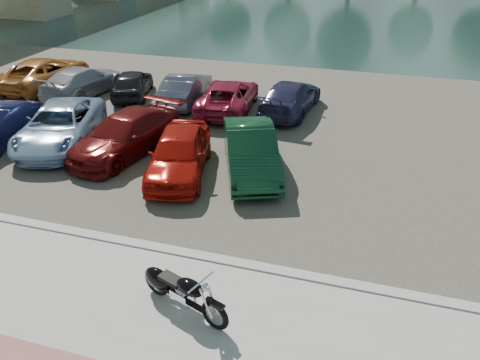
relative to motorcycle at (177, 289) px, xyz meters
name	(u,v)px	position (x,y,z in m)	size (l,w,h in m)	color
ground	(217,327)	(0.98, -0.27, -0.56)	(200.00, 200.00, 0.00)	#595447
kerb	(244,265)	(0.98, 1.73, -0.49)	(60.00, 0.30, 0.14)	#A19E98
parking_lot	(306,129)	(0.98, 10.73, -0.54)	(60.00, 18.00, 0.04)	#3E3932
river	(359,13)	(0.98, 39.73, -0.56)	(120.00, 40.00, 0.00)	#1B3131
motorcycle	(177,289)	(0.00, 0.00, 0.00)	(2.24, 1.07, 1.05)	black
car_2	(60,125)	(-7.56, 6.70, 0.19)	(2.36, 5.13, 1.42)	#89A7C8
car_3	(125,134)	(-4.86, 6.68, 0.18)	(1.97, 4.85, 1.41)	#5E0E0D
car_4	(179,153)	(-2.39, 5.74, 0.22)	(1.75, 4.35, 1.48)	#AE140B
car_5	(251,150)	(-0.20, 6.56, 0.23)	(1.59, 4.55, 1.50)	#103C22
car_6	(44,73)	(-12.45, 12.34, 0.22)	(2.47, 5.35, 1.49)	#B26A29
car_7	(83,81)	(-9.97, 11.87, 0.15)	(1.89, 4.66, 1.35)	#9FA0A7
car_8	(132,83)	(-7.60, 12.34, 0.12)	(1.51, 3.75, 1.28)	black
car_9	(186,88)	(-4.86, 12.26, 0.15)	(1.43, 4.09, 1.35)	slate
car_10	(228,96)	(-2.68, 11.84, 0.13)	(2.18, 4.72, 1.31)	maroon
car_11	(290,97)	(-0.05, 12.44, 0.15)	(1.88, 4.63, 1.34)	#29274C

